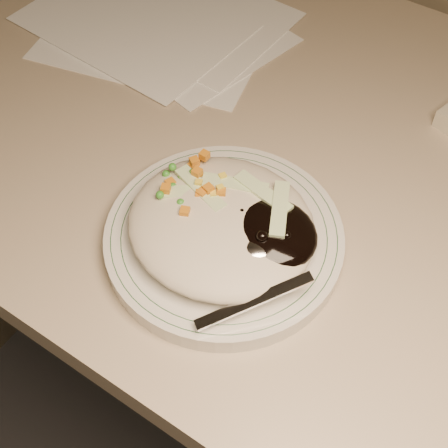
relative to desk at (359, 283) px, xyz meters
The scene contains 5 objects.
desk is the anchor object (origin of this frame).
plate 0.29m from the desk, 123.89° to the right, with size 0.25×0.25×0.02m, color silver.
plate_rim 0.30m from the desk, 123.89° to the right, with size 0.23×0.23×0.00m.
meal 0.31m from the desk, 122.77° to the right, with size 0.21×0.19×0.05m.
papers 0.46m from the desk, 165.95° to the left, with size 0.37×0.31×0.00m.
Camera 1 is at (0.10, 0.90, 1.28)m, focal length 50.00 mm.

